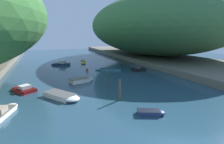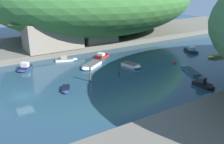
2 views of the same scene
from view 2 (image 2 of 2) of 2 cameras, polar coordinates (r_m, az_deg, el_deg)
The scene contains 19 objects.
water_surface at distance 54.65m, azimuth 12.49°, elevation 1.85°, with size 130.00×130.00×0.00m, color #234256.
left_bank at distance 75.93m, azimuth -2.10°, elevation 7.99°, with size 22.00×120.00×1.35m.
hillside_left at distance 74.86m, azimuth -3.33°, elevation 16.21°, with size 43.08×60.31×20.41m.
waterfront_building at distance 60.77m, azimuth -13.47°, elevation 9.44°, with size 7.61×14.00×8.96m.
boathouse_shed at distance 66.57m, azimuth -3.22°, elevation 9.29°, with size 6.94×9.47×5.44m.
boat_small_dinghy at distance 62.72m, azimuth 22.99°, elevation 3.34°, with size 2.04×5.99×0.57m.
boat_far_upstream at distance 58.43m, azimuth -2.25°, elevation 3.83°, with size 4.17×5.08×0.97m.
boat_open_rowboat at distance 51.31m, azimuth 17.24°, elevation 0.42°, with size 6.42×3.90×0.41m.
boat_near_quay at distance 65.57m, azimuth 17.45°, elevation 4.85°, with size 5.59×4.08×1.41m.
boat_mid_channel at distance 51.34m, azimuth -4.96°, elevation 1.44°, with size 4.98×6.03×0.66m.
boat_red_skiff at distance 51.47m, azimuth 4.61°, elevation 1.54°, with size 4.69×2.85×0.72m.
boat_yellow_tender at distance 56.16m, azimuth -10.34°, elevation 2.87°, with size 3.05×5.03×1.08m.
boat_cabin_cruiser at distance 52.55m, azimuth -19.43°, elevation 0.88°, with size 4.12×3.94×1.42m.
boat_navy_launch at distance 40.99m, azimuth -10.51°, elevation -3.95°, with size 3.25×2.31×0.52m.
boat_moored_right at distance 44.53m, azimuth 20.31°, elevation -2.63°, with size 3.99×1.86×1.53m.
mooring_post_second at distance 43.72m, azimuth -5.02°, elevation -0.42°, with size 0.28×0.28×2.87m.
mooring_post_middle at distance 46.13m, azimuth 1.65°, elevation 0.45°, with size 0.22×0.22×2.38m.
channel_buoy_near at distance 54.93m, azimuth 14.14°, elevation 2.15°, with size 0.54×0.54×0.81m.
person_on_quay at distance 61.37m, azimuth -10.18°, elevation 6.29°, with size 0.25×0.40×1.69m.
Camera 2 is at (36.82, -6.70, 16.85)m, focal length 40.00 mm.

